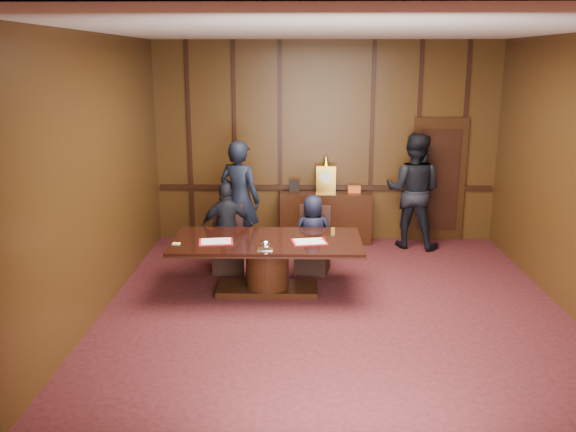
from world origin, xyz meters
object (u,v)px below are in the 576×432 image
Objects in this scene: signatory_right at (313,234)px; witness_left at (240,200)px; sideboard at (325,215)px; signatory_left at (227,228)px; conference_table at (267,257)px; witness_right at (413,191)px.

witness_left reaches higher than signatory_right.
witness_left reaches higher than sideboard.
signatory_right is at bearing 167.82° from signatory_left.
witness_left reaches higher than conference_table.
witness_left is (-1.43, -0.86, 0.48)m from sideboard.
conference_table is at bearing 116.91° from signatory_left.
witness_left reaches higher than signatory_left.
conference_table is 1.05m from signatory_left.
conference_table is (-0.90, -2.42, 0.02)m from sideboard.
witness_left is at bearing -36.15° from signatory_right.
sideboard is 2.25m from signatory_left.
signatory_left is (-0.65, 0.80, 0.19)m from conference_table.
witness_left is (-0.53, 1.56, 0.46)m from conference_table.
signatory_left is at bearing 45.04° from witness_right.
sideboard is at bearing -102.16° from signatory_right.
signatory_right is (0.65, 0.80, 0.10)m from conference_table.
witness_right reaches higher than conference_table.
sideboard is 1.59m from witness_right.
witness_left is at bearing -111.41° from signatory_left.
signatory_right is at bearing 171.27° from witness_left.
signatory_left is 1.30m from signatory_right.
signatory_left is 0.81m from witness_left.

